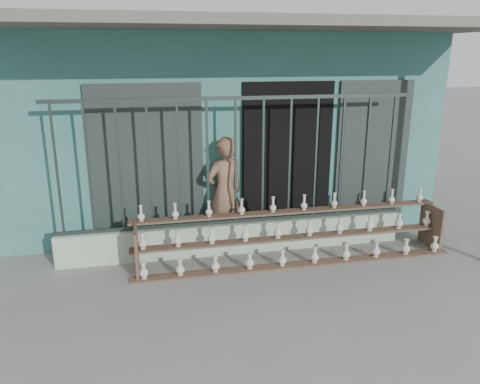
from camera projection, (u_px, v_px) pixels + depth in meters
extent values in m
plane|color=slate|center=(257.00, 294.00, 5.65)|extent=(60.00, 60.00, 0.00)
cube|color=#346E66|center=(206.00, 116.00, 9.22)|extent=(7.00, 5.00, 3.20)
cube|color=black|center=(286.00, 161.00, 7.18)|extent=(1.40, 0.12, 2.40)
cube|color=#1D2725|center=(147.00, 168.00, 6.73)|extent=(1.60, 0.08, 2.40)
cube|color=#1D2725|center=(371.00, 158.00, 7.42)|extent=(1.20, 0.08, 2.40)
cube|color=#59544C|center=(237.00, 24.00, 5.86)|extent=(7.40, 2.00, 0.12)
cube|color=#A7C1A5|center=(236.00, 237.00, 6.80)|extent=(5.00, 0.20, 0.45)
cube|color=#283330|center=(57.00, 170.00, 6.01)|extent=(0.03, 0.03, 1.80)
cube|color=#283330|center=(88.00, 169.00, 6.09)|extent=(0.03, 0.03, 1.80)
cube|color=#283330|center=(119.00, 167.00, 6.17)|extent=(0.03, 0.03, 1.80)
cube|color=#283330|center=(149.00, 166.00, 6.25)|extent=(0.03, 0.03, 1.80)
cube|color=#283330|center=(179.00, 164.00, 6.32)|extent=(0.03, 0.03, 1.80)
cube|color=#283330|center=(208.00, 163.00, 6.40)|extent=(0.03, 0.03, 1.80)
cube|color=#283330|center=(236.00, 162.00, 6.48)|extent=(0.03, 0.03, 1.80)
cube|color=#283330|center=(263.00, 160.00, 6.55)|extent=(0.03, 0.03, 1.80)
cube|color=#283330|center=(290.00, 159.00, 6.63)|extent=(0.03, 0.03, 1.80)
cube|color=#283330|center=(316.00, 158.00, 6.71)|extent=(0.03, 0.03, 1.80)
cube|color=#283330|center=(341.00, 157.00, 6.79)|extent=(0.03, 0.03, 1.80)
cube|color=#283330|center=(366.00, 156.00, 6.86)|extent=(0.03, 0.03, 1.80)
cube|color=#283330|center=(390.00, 154.00, 6.94)|extent=(0.03, 0.03, 1.80)
cube|color=#283330|center=(235.00, 98.00, 6.23)|extent=(5.00, 0.04, 0.05)
cube|color=#283330|center=(236.00, 221.00, 6.73)|extent=(5.00, 0.04, 0.05)
cube|color=brown|center=(298.00, 265.00, 6.40)|extent=(4.50, 0.18, 0.03)
cube|color=brown|center=(293.00, 238.00, 6.55)|extent=(4.50, 0.18, 0.03)
cube|color=brown|center=(289.00, 212.00, 6.69)|extent=(4.50, 0.18, 0.03)
cube|color=brown|center=(137.00, 250.00, 6.12)|extent=(0.04, 0.55, 0.64)
cube|color=brown|center=(431.00, 226.00, 6.97)|extent=(0.04, 0.55, 0.64)
imported|color=brown|center=(225.00, 193.00, 6.84)|extent=(0.72, 0.60, 1.66)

